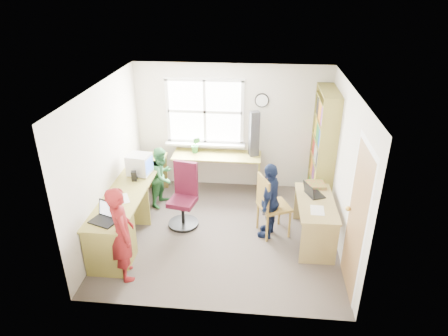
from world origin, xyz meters
name	(u,v)px	position (x,y,z in m)	size (l,w,h in m)	color
room	(224,163)	(0.01, 0.10, 1.22)	(3.64, 3.44, 2.44)	#473F38
l_desk	(137,214)	(-1.31, -0.28, 0.46)	(2.38, 2.95, 0.75)	olive
right_desk	(315,212)	(1.44, -0.06, 0.51)	(0.57, 1.22, 0.70)	#98834C
bookshelf	(323,151)	(1.65, 1.19, 1.00)	(0.30, 1.02, 2.10)	olive
swivel_chair	(184,199)	(-0.66, 0.23, 0.47)	(0.59, 0.59, 1.09)	black
wooden_chair	(270,203)	(0.74, 0.05, 0.56)	(0.59, 0.59, 1.04)	olive
crt_monitor	(139,164)	(-1.45, 0.49, 0.93)	(0.40, 0.37, 0.36)	silver
laptop_left	(106,216)	(-1.52, -0.92, 0.81)	(0.43, 0.40, 0.24)	black
laptop_right	(312,192)	(1.39, 0.13, 0.75)	(0.35, 0.38, 0.21)	black
speaker_a	(134,176)	(-1.48, 0.25, 0.83)	(0.10, 0.10, 0.17)	black
speaker_b	(145,160)	(-1.47, 0.85, 0.84)	(0.11, 0.11, 0.18)	black
cd_tower	(254,134)	(0.43, 1.48, 1.17)	(0.21, 0.20, 0.85)	black
game_box	(316,185)	(1.48, 0.44, 0.73)	(0.31, 0.31, 0.06)	red
paper_a	(121,199)	(-1.50, -0.36, 0.75)	(0.34, 0.38, 0.00)	beige
paper_b	(317,210)	(1.42, -0.31, 0.70)	(0.21, 0.29, 0.00)	beige
potted_plant	(196,145)	(-0.66, 1.48, 0.91)	(0.18, 0.14, 0.33)	#307938
person_red	(122,234)	(-1.23, -1.15, 0.69)	(0.51, 0.33, 1.39)	maroon
person_green	(162,176)	(-1.17, 0.83, 0.55)	(0.53, 0.42, 1.10)	#317A3D
person_navy	(270,200)	(0.74, 0.03, 0.63)	(0.74, 0.31, 1.26)	#152041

